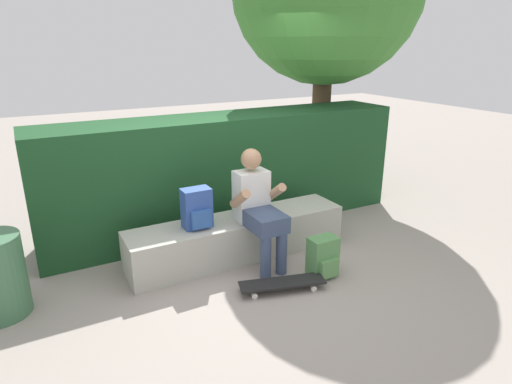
% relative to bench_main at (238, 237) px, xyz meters
% --- Properties ---
extents(ground_plane, '(24.00, 24.00, 0.00)m').
position_rel_bench_main_xyz_m(ground_plane, '(0.00, -0.43, -0.22)').
color(ground_plane, gray).
extents(bench_main, '(2.36, 0.51, 0.44)m').
position_rel_bench_main_xyz_m(bench_main, '(0.00, 0.00, 0.00)').
color(bench_main, '#AAAB9D').
rests_on(bench_main, ground).
extents(person_skater, '(0.49, 0.62, 1.19)m').
position_rel_bench_main_xyz_m(person_skater, '(0.12, -0.22, 0.42)').
color(person_skater, white).
rests_on(person_skater, ground).
extents(skateboard_near_person, '(0.82, 0.41, 0.09)m').
position_rel_bench_main_xyz_m(skateboard_near_person, '(0.05, -0.82, -0.14)').
color(skateboard_near_person, black).
rests_on(skateboard_near_person, ground).
extents(backpack_on_bench, '(0.28, 0.23, 0.40)m').
position_rel_bench_main_xyz_m(backpack_on_bench, '(-0.45, -0.01, 0.41)').
color(backpack_on_bench, '#2D4C99').
rests_on(backpack_on_bench, bench_main).
extents(backpack_on_ground, '(0.28, 0.23, 0.40)m').
position_rel_bench_main_xyz_m(backpack_on_ground, '(0.54, -0.77, -0.02)').
color(backpack_on_ground, '#51894C').
rests_on(backpack_on_ground, ground).
extents(hedge_row, '(4.44, 0.76, 1.37)m').
position_rel_bench_main_xyz_m(hedge_row, '(0.30, 0.87, 0.47)').
color(hedge_row, '#1A4522').
rests_on(hedge_row, ground).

